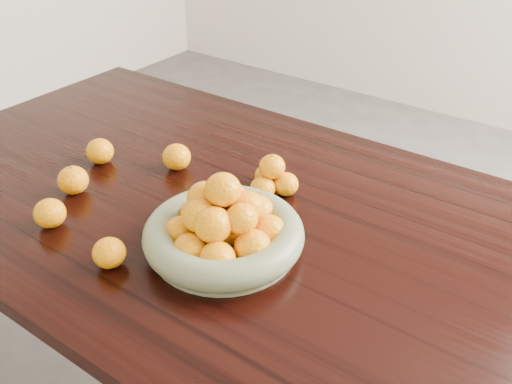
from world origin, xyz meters
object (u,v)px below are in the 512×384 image
Objects in this scene: fruit_bowl at (224,230)px; loose_orange_0 at (73,180)px; orange_pyramid at (272,179)px; dining_table at (258,248)px.

loose_orange_0 is (-0.43, -0.04, -0.02)m from fruit_bowl.
orange_pyramid is at bearing 35.59° from loose_orange_0.
fruit_bowl is at bearing 4.87° from loose_orange_0.
dining_table is 27.19× the size of loose_orange_0.
dining_table is 0.19m from fruit_bowl.
dining_table is 6.03× the size of fruit_bowl.
dining_table is at bearing -72.03° from orange_pyramid.
dining_table is 0.47m from loose_orange_0.
orange_pyramid reaches higher than dining_table.
loose_orange_0 is at bearing -144.41° from orange_pyramid.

